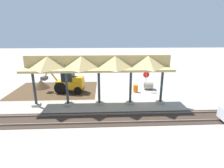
{
  "coord_description": "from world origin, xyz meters",
  "views": [
    {
      "loc": [
        3.8,
        19.72,
        6.96
      ],
      "look_at": [
        2.93,
        1.84,
        1.6
      ],
      "focal_mm": 28.0,
      "sensor_mm": 36.0,
      "label": 1
    }
  ],
  "objects_px": {
    "stop_sign": "(146,77)",
    "concrete_pipe": "(148,85)",
    "traffic_barrel": "(136,88)",
    "backhoe": "(69,82)"
  },
  "relations": [
    {
      "from": "stop_sign",
      "to": "concrete_pipe",
      "type": "distance_m",
      "value": 1.58
    },
    {
      "from": "traffic_barrel",
      "to": "stop_sign",
      "type": "bearing_deg",
      "value": -171.1
    },
    {
      "from": "traffic_barrel",
      "to": "backhoe",
      "type": "bearing_deg",
      "value": -2.42
    },
    {
      "from": "backhoe",
      "to": "concrete_pipe",
      "type": "xyz_separation_m",
      "value": [
        -9.73,
        -0.64,
        -0.74
      ]
    },
    {
      "from": "concrete_pipe",
      "to": "traffic_barrel",
      "type": "bearing_deg",
      "value": 28.51
    },
    {
      "from": "stop_sign",
      "to": "backhoe",
      "type": "height_order",
      "value": "backhoe"
    },
    {
      "from": "stop_sign",
      "to": "backhoe",
      "type": "distance_m",
      "value": 9.19
    },
    {
      "from": "concrete_pipe",
      "to": "traffic_barrel",
      "type": "distance_m",
      "value": 2.05
    },
    {
      "from": "backhoe",
      "to": "traffic_barrel",
      "type": "distance_m",
      "value": 7.98
    },
    {
      "from": "stop_sign",
      "to": "traffic_barrel",
      "type": "height_order",
      "value": "stop_sign"
    }
  ]
}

